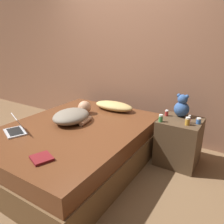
{
  "coord_description": "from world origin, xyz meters",
  "views": [
    {
      "loc": [
        1.68,
        -1.83,
        1.54
      ],
      "look_at": [
        0.38,
        0.25,
        0.69
      ],
      "focal_mm": 35.0,
      "sensor_mm": 36.0,
      "label": 1
    }
  ],
  "objects_px": {
    "book": "(42,158)",
    "bottle_red": "(167,113)",
    "bottle_amber": "(188,121)",
    "teddy_bear": "(182,107)",
    "bottle_blue": "(199,121)",
    "bottle_green": "(161,118)",
    "bottle_pink": "(189,119)",
    "pillow": "(114,106)",
    "laptop": "(17,128)",
    "person_lying": "(74,115)"
  },
  "relations": [
    {
      "from": "bottle_amber",
      "to": "bottle_red",
      "type": "bearing_deg",
      "value": 150.75
    },
    {
      "from": "laptop",
      "to": "teddy_bear",
      "type": "distance_m",
      "value": 1.99
    },
    {
      "from": "bottle_amber",
      "to": "bottle_pink",
      "type": "relative_size",
      "value": 0.98
    },
    {
      "from": "laptop",
      "to": "bottle_pink",
      "type": "xyz_separation_m",
      "value": [
        1.63,
        1.14,
        0.08
      ]
    },
    {
      "from": "teddy_bear",
      "to": "bottle_blue",
      "type": "xyz_separation_m",
      "value": [
        0.24,
        -0.15,
        -0.09
      ]
    },
    {
      "from": "bottle_blue",
      "to": "laptop",
      "type": "bearing_deg",
      "value": -145.95
    },
    {
      "from": "book",
      "to": "bottle_red",
      "type": "bearing_deg",
      "value": 66.95
    },
    {
      "from": "pillow",
      "to": "bottle_red",
      "type": "relative_size",
      "value": 7.95
    },
    {
      "from": "bottle_blue",
      "to": "bottle_amber",
      "type": "bearing_deg",
      "value": -133.6
    },
    {
      "from": "bottle_amber",
      "to": "book",
      "type": "height_order",
      "value": "bottle_amber"
    },
    {
      "from": "laptop",
      "to": "bottle_pink",
      "type": "distance_m",
      "value": 1.99
    },
    {
      "from": "book",
      "to": "bottle_green",
      "type": "bearing_deg",
      "value": 62.94
    },
    {
      "from": "teddy_bear",
      "to": "bottle_red",
      "type": "bearing_deg",
      "value": -152.7
    },
    {
      "from": "laptop",
      "to": "bottle_red",
      "type": "xyz_separation_m",
      "value": [
        1.33,
        1.23,
        0.07
      ]
    },
    {
      "from": "teddy_bear",
      "to": "bottle_red",
      "type": "relative_size",
      "value": 3.78
    },
    {
      "from": "book",
      "to": "person_lying",
      "type": "bearing_deg",
      "value": 114.26
    },
    {
      "from": "bottle_green",
      "to": "bottle_pink",
      "type": "xyz_separation_m",
      "value": [
        0.3,
        0.14,
        0.0
      ]
    },
    {
      "from": "pillow",
      "to": "bottle_green",
      "type": "relative_size",
      "value": 6.97
    },
    {
      "from": "person_lying",
      "to": "teddy_bear",
      "type": "xyz_separation_m",
      "value": [
        1.18,
        0.69,
        0.12
      ]
    },
    {
      "from": "laptop",
      "to": "bottle_amber",
      "type": "distance_m",
      "value": 1.95
    },
    {
      "from": "bottle_red",
      "to": "book",
      "type": "distance_m",
      "value": 1.61
    },
    {
      "from": "person_lying",
      "to": "teddy_bear",
      "type": "bearing_deg",
      "value": 21.07
    },
    {
      "from": "pillow",
      "to": "book",
      "type": "relative_size",
      "value": 2.63
    },
    {
      "from": "bottle_green",
      "to": "book",
      "type": "xyz_separation_m",
      "value": [
        -0.64,
        -1.25,
        -0.11
      ]
    },
    {
      "from": "person_lying",
      "to": "teddy_bear",
      "type": "relative_size",
      "value": 2.5
    },
    {
      "from": "pillow",
      "to": "bottle_amber",
      "type": "relative_size",
      "value": 6.5
    },
    {
      "from": "pillow",
      "to": "bottle_amber",
      "type": "bearing_deg",
      "value": -10.16
    },
    {
      "from": "teddy_bear",
      "to": "bottle_pink",
      "type": "distance_m",
      "value": 0.24
    },
    {
      "from": "bottle_blue",
      "to": "bottle_pink",
      "type": "xyz_separation_m",
      "value": [
        -0.1,
        -0.03,
        0.01
      ]
    },
    {
      "from": "laptop",
      "to": "bottle_amber",
      "type": "xyz_separation_m",
      "value": [
        1.63,
        1.06,
        0.07
      ]
    },
    {
      "from": "laptop",
      "to": "bottle_green",
      "type": "distance_m",
      "value": 1.67
    },
    {
      "from": "teddy_bear",
      "to": "bottle_blue",
      "type": "relative_size",
      "value": 4.07
    },
    {
      "from": "pillow",
      "to": "bottle_pink",
      "type": "height_order",
      "value": "bottle_pink"
    },
    {
      "from": "laptop",
      "to": "bottle_amber",
      "type": "height_order",
      "value": "laptop"
    },
    {
      "from": "bottle_amber",
      "to": "bottle_red",
      "type": "xyz_separation_m",
      "value": [
        -0.3,
        0.17,
        -0.01
      ]
    },
    {
      "from": "bottle_green",
      "to": "bottle_pink",
      "type": "relative_size",
      "value": 0.92
    },
    {
      "from": "bottle_red",
      "to": "person_lying",
      "type": "bearing_deg",
      "value": -149.21
    },
    {
      "from": "bottle_green",
      "to": "bottle_amber",
      "type": "bearing_deg",
      "value": 12.31
    },
    {
      "from": "teddy_bear",
      "to": "bottle_amber",
      "type": "height_order",
      "value": "teddy_bear"
    },
    {
      "from": "person_lying",
      "to": "laptop",
      "type": "bearing_deg",
      "value": -125.32
    },
    {
      "from": "bottle_blue",
      "to": "book",
      "type": "bearing_deg",
      "value": -126.07
    },
    {
      "from": "pillow",
      "to": "bottle_amber",
      "type": "distance_m",
      "value": 1.13
    },
    {
      "from": "bottle_green",
      "to": "bottle_red",
      "type": "height_order",
      "value": "bottle_green"
    },
    {
      "from": "bottle_green",
      "to": "person_lying",
      "type": "bearing_deg",
      "value": -159.94
    },
    {
      "from": "bottle_blue",
      "to": "bottle_green",
      "type": "distance_m",
      "value": 0.43
    },
    {
      "from": "bottle_amber",
      "to": "laptop",
      "type": "bearing_deg",
      "value": -146.87
    },
    {
      "from": "bottle_amber",
      "to": "bottle_pink",
      "type": "distance_m",
      "value": 0.07
    },
    {
      "from": "bottle_blue",
      "to": "book",
      "type": "relative_size",
      "value": 0.31
    },
    {
      "from": "laptop",
      "to": "bottle_green",
      "type": "height_order",
      "value": "laptop"
    },
    {
      "from": "bottle_amber",
      "to": "bottle_pink",
      "type": "height_order",
      "value": "bottle_pink"
    }
  ]
}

